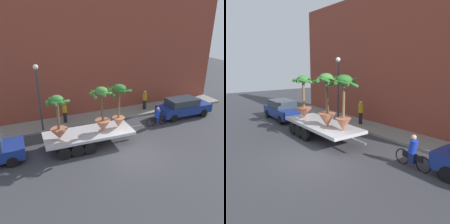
{
  "view_description": "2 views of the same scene",
  "coord_description": "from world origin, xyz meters",
  "views": [
    {
      "loc": [
        -6.25,
        -11.23,
        8.14
      ],
      "look_at": [
        -0.24,
        3.0,
        1.71
      ],
      "focal_mm": 38.47,
      "sensor_mm": 36.0,
      "label": 1
    },
    {
      "loc": [
        8.89,
        -5.26,
        4.42
      ],
      "look_at": [
        -0.94,
        2.33,
        1.84
      ],
      "focal_mm": 36.47,
      "sensor_mm": 36.0,
      "label": 2
    }
  ],
  "objects": [
    {
      "name": "pedestrian_near_gate",
      "position": [
        -2.96,
        5.97,
        1.04
      ],
      "size": [
        0.36,
        0.36,
        1.71
      ],
      "color": "black",
      "rests_on": "sidewalk"
    },
    {
      "name": "sidewalk",
      "position": [
        0.0,
        6.1,
        0.07
      ],
      "size": [
        24.0,
        2.2,
        0.15
      ],
      "primitive_type": "cube",
      "color": "gray",
      "rests_on": "ground"
    },
    {
      "name": "ground_plane",
      "position": [
        0.0,
        0.0,
        0.0
      ],
      "size": [
        60.0,
        60.0,
        0.0
      ],
      "primitive_type": "plane",
      "color": "#38383D"
    },
    {
      "name": "cyclist",
      "position": [
        3.53,
        2.96,
        0.67
      ],
      "size": [
        1.84,
        0.36,
        1.54
      ],
      "color": "black",
      "rests_on": "ground"
    },
    {
      "name": "pedestrian_far_left",
      "position": [
        4.17,
        6.02,
        1.04
      ],
      "size": [
        0.36,
        0.36,
        1.71
      ],
      "color": "black",
      "rests_on": "sidewalk"
    },
    {
      "name": "flatbed_trailer",
      "position": [
        -2.52,
        2.1,
        0.76
      ],
      "size": [
        6.77,
        2.35,
        0.98
      ],
      "color": "#B7BABF",
      "rests_on": "ground"
    },
    {
      "name": "street_lamp",
      "position": [
        -4.78,
        5.3,
        3.23
      ],
      "size": [
        0.36,
        0.36,
        4.83
      ],
      "color": "#383D42",
      "rests_on": "sidewalk"
    },
    {
      "name": "potted_palm_middle",
      "position": [
        -0.14,
        2.09,
        2.69
      ],
      "size": [
        1.68,
        1.71,
        2.96
      ],
      "color": "#B26647",
      "rests_on": "flatbed_trailer"
    },
    {
      "name": "parked_car",
      "position": [
        6.55,
        3.71,
        0.83
      ],
      "size": [
        4.59,
        1.85,
        1.58
      ],
      "color": "navy",
      "rests_on": "ground"
    },
    {
      "name": "building_facade",
      "position": [
        0.0,
        7.8,
        4.76
      ],
      "size": [
        24.0,
        1.2,
        9.51
      ],
      "primitive_type": "cube",
      "color": "brown",
      "rests_on": "ground"
    },
    {
      "name": "potted_palm_rear",
      "position": [
        -1.39,
        1.89,
        2.36
      ],
      "size": [
        1.42,
        1.46,
        3.0
      ],
      "color": "#B26647",
      "rests_on": "flatbed_trailer"
    },
    {
      "name": "potted_palm_front",
      "position": [
        -4.15,
        1.96,
        2.25
      ],
      "size": [
        1.47,
        1.48,
        2.79
      ],
      "color": "#B26647",
      "rests_on": "flatbed_trailer"
    }
  ]
}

